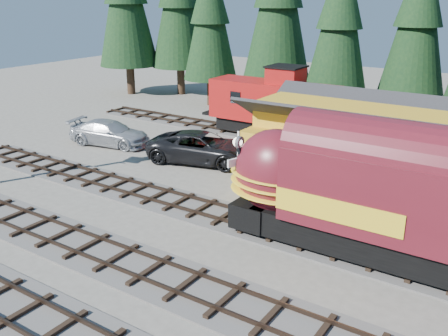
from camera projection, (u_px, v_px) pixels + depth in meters
The scene contains 7 objects.
ground at pixel (267, 282), 19.11m from camera, with size 120.00×120.00×0.00m, color #6B665B.
track_spur at pixel (266, 136), 38.45m from camera, with size 32.00×3.20×0.33m.
depot at pixel (365, 143), 26.38m from camera, with size 12.80×7.00×5.30m.
locomotive at pixel (412, 208), 19.25m from camera, with size 16.73×3.32×4.55m.
caboose at pixel (274, 105), 37.35m from camera, with size 9.78×2.84×5.09m.
pickup_truck_a at pixel (202, 147), 32.40m from camera, with size 3.28×7.11×1.98m, color black.
pickup_truck_b at pixel (110, 133), 36.14m from camera, with size 2.47×6.08×1.76m, color #A9ACB0.
Camera 1 is at (7.78, -14.72, 10.48)m, focal length 40.00 mm.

